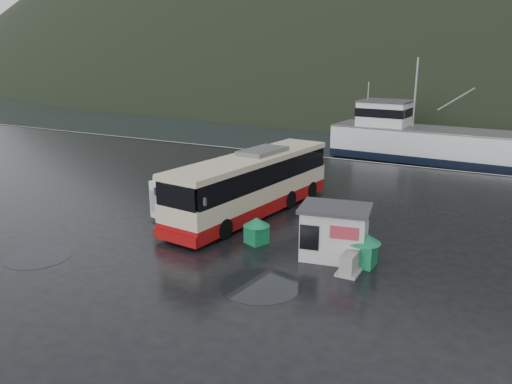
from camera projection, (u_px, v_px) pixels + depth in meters
The scene contains 14 objects.
ground at pixel (235, 229), 26.49m from camera, with size 160.00×160.00×0.00m, color black.
harbor_water at pixel (471, 93), 119.57m from camera, with size 300.00×180.00×0.02m, color black.
quay_edge at pixel (353, 161), 43.41m from camera, with size 160.00×0.60×1.50m, color #999993.
coach_bus at pixel (252, 213), 29.05m from camera, with size 3.21×12.94×3.66m, color beige, non-canonical shape.
white_van at pixel (202, 212), 29.29m from camera, with size 2.06×5.97×2.50m, color white, non-canonical shape.
waste_bin_left at pixel (256, 243), 24.45m from camera, with size 0.94×0.94×1.31m, color #157B48, non-canonical shape.
waste_bin_right at pixel (362, 265), 21.90m from camera, with size 1.09×1.09×1.53m, color #157B48, non-canonical shape.
dome_tent at pixel (181, 235), 25.54m from camera, with size 1.83×2.56×1.01m, color #2C321E, non-canonical shape.
ticket_kiosk at pixel (333, 257), 22.77m from camera, with size 3.09×2.34×2.42m, color silver, non-canonical shape.
jersey_barrier_a at pixel (351, 271), 21.33m from camera, with size 0.89×1.78×0.89m, color #999993, non-canonical shape.
jersey_barrier_b at pixel (345, 251), 23.45m from camera, with size 0.78×1.57×0.78m, color #999993, non-canonical shape.
jersey_barrier_c at pixel (339, 253), 23.17m from camera, with size 0.83×1.65×0.83m, color #999993, non-canonical shape.
fishing_trawler at pixel (440, 148), 49.05m from camera, with size 25.01×5.49×10.00m, color white, non-canonical shape.
puddles at pixel (196, 258), 22.68m from camera, with size 13.47×14.04×0.01m.
Camera 1 is at (12.93, -21.43, 8.94)m, focal length 35.00 mm.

